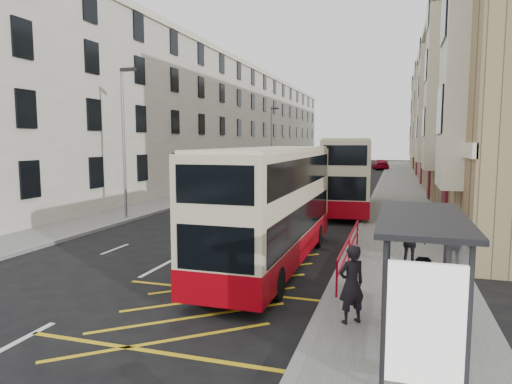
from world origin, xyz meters
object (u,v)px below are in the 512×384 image
(pedestrian_mid, at_px, (424,299))
(car_red, at_px, (380,164))
(pedestrian_far, at_px, (410,242))
(street_lamp_near, at_px, (124,135))
(pedestrian_near, at_px, (352,284))
(car_silver, at_px, (307,169))
(white_van, at_px, (286,171))
(car_dark, at_px, (329,162))
(double_decker_front, at_px, (272,206))
(bus_shelter, at_px, (430,256))
(street_lamp_far, at_px, (272,138))
(double_decker_rear, at_px, (346,174))

(pedestrian_mid, relative_size, car_red, 0.34)
(pedestrian_far, bearing_deg, street_lamp_near, -11.38)
(pedestrian_near, relative_size, car_silver, 0.44)
(pedestrian_near, distance_m, white_van, 45.14)
(car_dark, bearing_deg, pedestrian_near, -61.80)
(car_silver, relative_size, car_dark, 0.88)
(double_decker_front, distance_m, pedestrian_far, 4.76)
(pedestrian_mid, distance_m, car_red, 62.65)
(car_silver, height_order, car_red, car_red)
(white_van, height_order, car_red, car_red)
(bus_shelter, height_order, car_red, bus_shelter)
(street_lamp_far, bearing_deg, car_red, 61.10)
(street_lamp_near, relative_size, car_silver, 1.94)
(bus_shelter, bearing_deg, car_red, 92.84)
(pedestrian_far, height_order, white_van, pedestrian_far)
(street_lamp_far, distance_m, pedestrian_mid, 44.30)
(pedestrian_mid, height_order, car_silver, pedestrian_mid)
(pedestrian_far, bearing_deg, bus_shelter, 101.38)
(double_decker_front, relative_size, pedestrian_mid, 5.75)
(car_dark, bearing_deg, bus_shelter, -60.69)
(street_lamp_near, distance_m, car_red, 52.36)
(pedestrian_mid, distance_m, white_van, 46.06)
(street_lamp_near, bearing_deg, pedestrian_near, -40.27)
(street_lamp_far, height_order, car_dark, street_lamp_far)
(car_silver, xyz_separation_m, car_dark, (0.27, 18.18, 0.07))
(pedestrian_near, bearing_deg, pedestrian_far, -142.54)
(white_van, bearing_deg, car_dark, 80.22)
(white_van, xyz_separation_m, car_red, (10.40, 18.54, 0.07))
(street_lamp_near, relative_size, pedestrian_near, 4.39)
(car_dark, bearing_deg, double_decker_rear, -61.03)
(double_decker_front, relative_size, car_red, 1.96)
(car_dark, bearing_deg, pedestrian_far, -59.80)
(car_silver, relative_size, car_red, 0.79)
(bus_shelter, xyz_separation_m, car_red, (-3.14, 63.32, -1.38))
(double_decker_front, xyz_separation_m, double_decker_rear, (1.02, 13.84, 0.19))
(street_lamp_far, height_order, pedestrian_far, street_lamp_far)
(pedestrian_near, bearing_deg, street_lamp_far, -110.32)
(bus_shelter, xyz_separation_m, pedestrian_far, (-0.16, 6.69, -1.18))
(double_decker_front, distance_m, car_dark, 63.15)
(bus_shelter, relative_size, pedestrian_near, 2.33)
(double_decker_rear, xyz_separation_m, pedestrian_mid, (3.67, -19.00, -1.23))
(street_lamp_far, height_order, car_silver, street_lamp_far)
(white_van, bearing_deg, double_decker_rear, -74.14)
(pedestrian_near, bearing_deg, pedestrian_mid, 123.38)
(double_decker_rear, distance_m, pedestrian_near, 18.65)
(car_red, bearing_deg, pedestrian_mid, 83.70)
(bus_shelter, xyz_separation_m, double_decker_front, (-4.72, 5.91, -0.06))
(car_dark, bearing_deg, pedestrian_mid, -60.61)
(street_lamp_near, xyz_separation_m, pedestrian_near, (13.13, -11.13, -3.58))
(double_decker_front, xyz_separation_m, car_dark, (-7.09, 62.74, -1.31))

